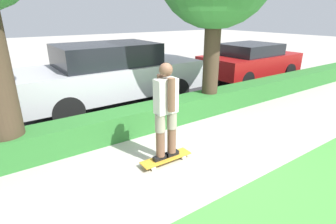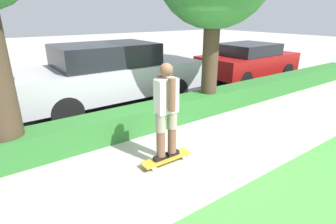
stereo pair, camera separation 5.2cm
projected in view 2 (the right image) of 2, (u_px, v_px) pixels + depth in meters
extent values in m
plane|color=#ADA89E|center=(198.00, 158.00, 4.60)|extent=(60.00, 60.00, 0.00)
cube|color=#2D2D30|center=(104.00, 99.00, 7.81)|extent=(17.92, 5.00, 0.01)
cube|color=#2D702D|center=(150.00, 117.00, 5.73)|extent=(17.92, 0.60, 0.52)
cube|color=gold|center=(166.00, 158.00, 4.42)|extent=(0.90, 0.24, 0.02)
cylinder|color=silver|center=(184.00, 157.00, 4.54)|extent=(0.08, 0.04, 0.08)
cylinder|color=silver|center=(178.00, 153.00, 4.67)|extent=(0.08, 0.04, 0.08)
cylinder|color=silver|center=(154.00, 169.00, 4.20)|extent=(0.08, 0.04, 0.08)
cylinder|color=silver|center=(148.00, 164.00, 4.34)|extent=(0.08, 0.04, 0.08)
cube|color=black|center=(161.00, 157.00, 4.35)|extent=(0.26, 0.09, 0.07)
cylinder|color=brown|center=(161.00, 135.00, 4.20)|extent=(0.14, 0.14, 0.74)
cylinder|color=gray|center=(161.00, 123.00, 4.13)|extent=(0.17, 0.17, 0.30)
cube|color=black|center=(172.00, 154.00, 4.47)|extent=(0.26, 0.09, 0.07)
cylinder|color=brown|center=(172.00, 132.00, 4.33)|extent=(0.14, 0.14, 0.74)
cylinder|color=gray|center=(172.00, 120.00, 4.25)|extent=(0.17, 0.17, 0.30)
cube|color=silver|center=(166.00, 96.00, 4.04)|extent=(0.35, 0.19, 0.55)
cylinder|color=brown|center=(172.00, 95.00, 3.91)|extent=(0.12, 0.12, 0.51)
cylinder|color=brown|center=(161.00, 91.00, 4.13)|extent=(0.12, 0.12, 0.51)
sphere|color=brown|center=(166.00, 70.00, 3.90)|extent=(0.21, 0.21, 0.21)
cylinder|color=#423323|center=(210.00, 61.00, 6.29)|extent=(0.38, 0.38, 2.63)
cube|color=#B7B7BC|center=(112.00, 79.00, 7.05)|extent=(4.79, 1.98, 0.76)
cube|color=black|center=(105.00, 54.00, 6.74)|extent=(2.50, 1.72, 0.54)
cylinder|color=black|center=(176.00, 91.00, 7.31)|extent=(0.71, 0.23, 0.71)
cylinder|color=black|center=(144.00, 79.00, 8.65)|extent=(0.71, 0.23, 0.71)
cylinder|color=black|center=(67.00, 112.00, 5.71)|extent=(0.71, 0.23, 0.71)
cylinder|color=black|center=(49.00, 94.00, 7.06)|extent=(0.71, 0.23, 0.71)
cube|color=maroon|center=(248.00, 63.00, 9.89)|extent=(3.97, 1.94, 0.65)
cube|color=black|center=(248.00, 49.00, 9.65)|extent=(2.08, 1.67, 0.40)
cylinder|color=black|center=(286.00, 71.00, 10.01)|extent=(0.62, 0.22, 0.62)
cylinder|color=black|center=(250.00, 65.00, 11.32)|extent=(0.62, 0.22, 0.62)
cylinder|color=black|center=(244.00, 80.00, 8.70)|extent=(0.62, 0.22, 0.62)
cylinder|color=black|center=(209.00, 71.00, 10.00)|extent=(0.62, 0.22, 0.62)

